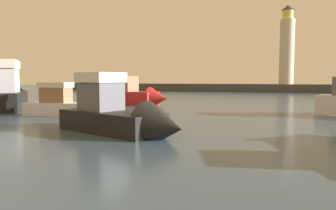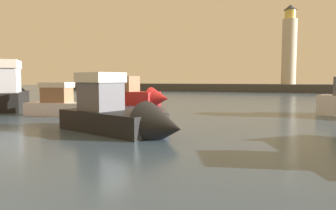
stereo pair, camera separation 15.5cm
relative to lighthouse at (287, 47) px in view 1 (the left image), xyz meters
name	(u,v)px [view 1 (the left image)]	position (x,y,z in m)	size (l,w,h in m)	color
ground_plane	(225,103)	(-6.77, -34.02, -9.21)	(220.00, 220.00, 0.00)	#384C60
breakwater	(252,88)	(-6.77, 0.00, -8.39)	(91.93, 6.86, 1.63)	#423F3D
lighthouse	(287,47)	(0.00, 0.00, 0.00)	(2.86, 2.86, 16.00)	beige
motorboat_0	(136,95)	(-15.09, -39.73, -8.22)	(8.16, 3.85, 3.31)	#B21E1E
motorboat_1	(9,93)	(-23.79, -47.67, -7.83)	(7.58, 8.74, 4.60)	black
motorboat_3	(124,116)	(-7.93, -55.95, -8.35)	(7.62, 4.56, 3.47)	black
motorboat_4	(67,105)	(-15.30, -50.65, -8.40)	(6.31, 2.31, 2.64)	silver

